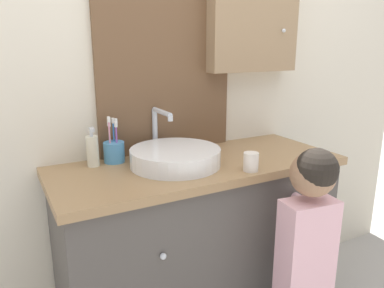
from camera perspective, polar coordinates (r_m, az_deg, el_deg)
name	(u,v)px	position (r m, az deg, el deg)	size (l,w,h in m)	color
wall_back	(176,61)	(1.79, -2.47, 12.56)	(3.20, 0.18, 2.50)	beige
vanity_counter	(199,251)	(1.78, 1.02, -16.01)	(1.25, 0.51, 0.86)	#4C4742
sink_basin	(175,156)	(1.56, -2.61, -1.81)	(0.38, 0.43, 0.22)	white
toothbrush_holder	(114,151)	(1.63, -11.79, -1.00)	(0.09, 0.09, 0.20)	#4C93C6
soap_dispenser	(93,151)	(1.59, -14.91, -0.98)	(0.05, 0.05, 0.17)	beige
child_figure	(306,248)	(1.56, 17.01, -14.92)	(0.25, 0.47, 1.00)	slate
drinking_cup	(251,162)	(1.50, 8.97, -2.70)	(0.06, 0.06, 0.08)	silver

